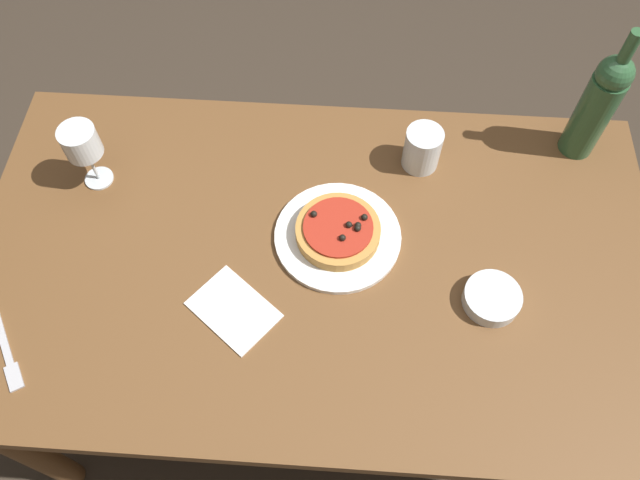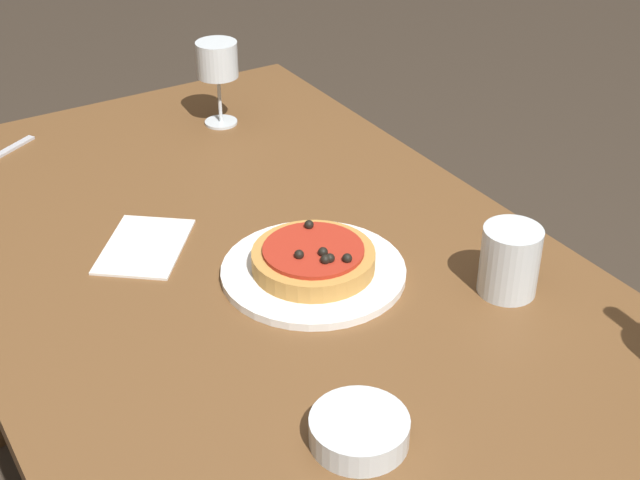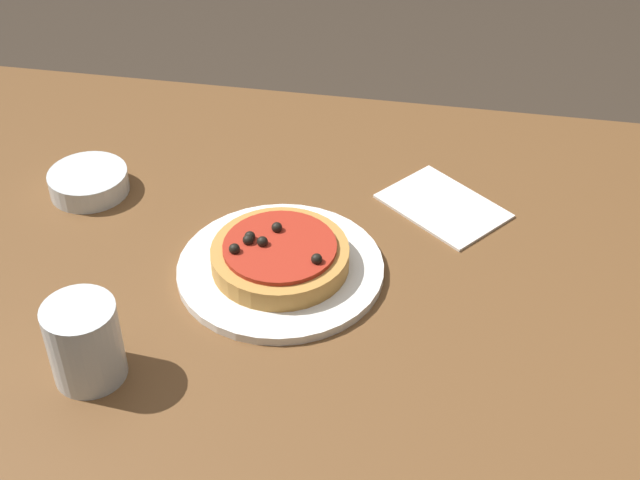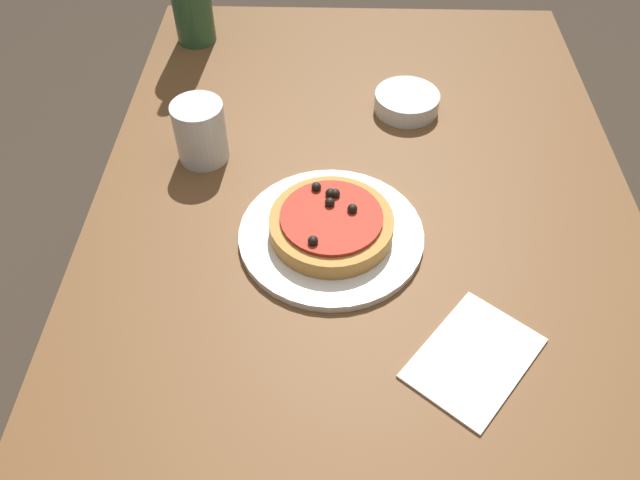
{
  "view_description": "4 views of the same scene",
  "coord_description": "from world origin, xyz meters",
  "views": [
    {
      "loc": [
        -0.05,
        0.62,
        1.83
      ],
      "look_at": [
        -0.01,
        -0.02,
        0.75
      ],
      "focal_mm": 35.0,
      "sensor_mm": 36.0,
      "label": 1
    },
    {
      "loc": [
        -0.95,
        0.5,
        1.42
      ],
      "look_at": [
        -0.08,
        -0.04,
        0.79
      ],
      "focal_mm": 50.0,
      "sensor_mm": 36.0,
      "label": 2
    },
    {
      "loc": [
        0.16,
        -0.9,
        1.45
      ],
      "look_at": [
        0.01,
        -0.08,
        0.79
      ],
      "focal_mm": 50.0,
      "sensor_mm": 36.0,
      "label": 3
    },
    {
      "loc": [
        0.56,
        -0.05,
        1.37
      ],
      "look_at": [
        -0.01,
        -0.06,
        0.73
      ],
      "focal_mm": 35.0,
      "sensor_mm": 36.0,
      "label": 4
    }
  ],
  "objects": [
    {
      "name": "pizza",
      "position": [
        -0.05,
        -0.05,
        0.73
      ],
      "size": [
        0.18,
        0.18,
        0.04
      ],
      "color": "#BC843D",
      "rests_on": "dinner_plate"
    },
    {
      "name": "water_cup",
      "position": [
        -0.22,
        -0.26,
        0.75
      ],
      "size": [
        0.08,
        0.08,
        0.1
      ],
      "color": "silver",
      "rests_on": "dining_table"
    },
    {
      "name": "paper_napkin",
      "position": [
        0.15,
        0.13,
        0.71
      ],
      "size": [
        0.2,
        0.19,
        0.0
      ],
      "color": "silver",
      "rests_on": "dining_table"
    },
    {
      "name": "side_bowl",
      "position": [
        -0.35,
        0.08,
        0.72
      ],
      "size": [
        0.11,
        0.11,
        0.03
      ],
      "color": "silver",
      "rests_on": "dining_table"
    },
    {
      "name": "dinner_plate",
      "position": [
        -0.04,
        -0.05,
        0.71
      ],
      "size": [
        0.27,
        0.27,
        0.01
      ],
      "color": "white",
      "rests_on": "dining_table"
    },
    {
      "name": "dining_table",
      "position": [
        0.0,
        0.0,
        0.62
      ],
      "size": [
        1.43,
        0.83,
        0.7
      ],
      "color": "brown",
      "rests_on": "ground_plane"
    }
  ]
}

